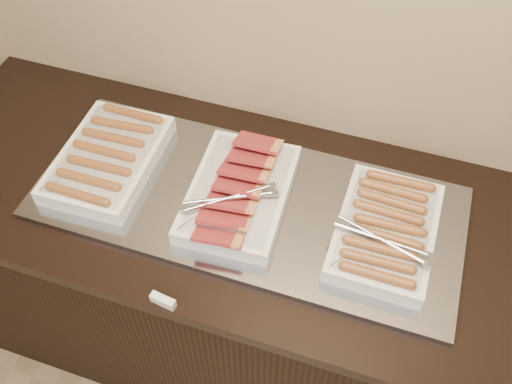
% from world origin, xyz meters
% --- Properties ---
extents(counter, '(2.06, 0.76, 0.90)m').
position_xyz_m(counter, '(0.00, 2.13, 0.45)').
color(counter, black).
rests_on(counter, ground).
extents(warming_tray, '(1.20, 0.50, 0.02)m').
position_xyz_m(warming_tray, '(0.01, 2.13, 0.91)').
color(warming_tray, '#90939D').
rests_on(warming_tray, counter).
extents(dish_left, '(0.28, 0.40, 0.07)m').
position_xyz_m(dish_left, '(-0.43, 2.13, 0.95)').
color(dish_left, silver).
rests_on(dish_left, warming_tray).
extents(dish_center, '(0.29, 0.42, 0.09)m').
position_xyz_m(dish_center, '(-0.02, 2.13, 0.95)').
color(dish_center, silver).
rests_on(dish_center, warming_tray).
extents(dish_right, '(0.27, 0.38, 0.08)m').
position_xyz_m(dish_right, '(0.39, 2.13, 0.95)').
color(dish_right, silver).
rests_on(dish_right, warming_tray).
extents(label_holder, '(0.07, 0.03, 0.03)m').
position_xyz_m(label_holder, '(-0.09, 1.77, 0.91)').
color(label_holder, silver).
rests_on(label_holder, counter).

